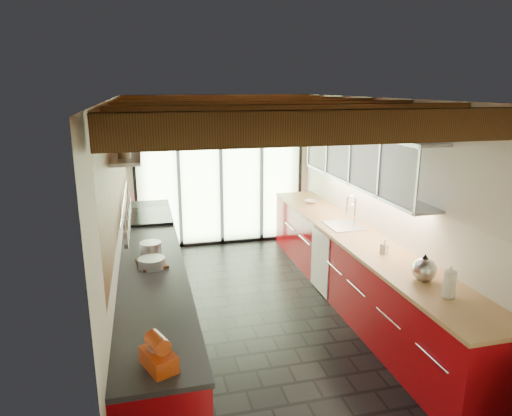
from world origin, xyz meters
name	(u,v)px	position (x,y,z in m)	size (l,w,h in m)	color
ground	(260,313)	(0.00, 0.00, 0.00)	(5.50, 5.50, 0.00)	black
room_shell	(260,183)	(0.00, 0.00, 1.65)	(5.50, 5.50, 5.50)	silver
ceiling_beams	(252,110)	(0.00, 0.38, 2.46)	(3.14, 5.06, 4.90)	#593316
glass_door	(221,151)	(0.00, 2.69, 1.66)	(2.95, 0.10, 2.90)	#C6EAAD
left_counter	(153,290)	(-1.28, 0.00, 0.46)	(0.68, 5.00, 0.92)	#96080E
range_stove	(150,247)	(-1.28, 1.45, 0.47)	(0.66, 0.90, 0.97)	silver
right_counter	(356,269)	(1.27, 0.00, 0.46)	(0.68, 5.00, 0.92)	#96080E
sink_assembly	(345,223)	(1.29, 0.40, 0.96)	(0.45, 0.52, 0.43)	silver
upper_cabinets_right	(363,158)	(1.43, 0.30, 1.85)	(0.34, 3.00, 3.00)	silver
left_wall_fixtures	(127,169)	(-1.47, 0.18, 1.85)	(0.28, 2.60, 0.96)	silver
stand_mixer	(158,354)	(-1.27, -2.24, 1.02)	(0.26, 0.32, 0.26)	#C63E0F
pot_large	(151,249)	(-1.27, -0.09, 1.00)	(0.24, 0.24, 0.15)	silver
pot_small	(152,263)	(-1.27, -0.46, 0.97)	(0.27, 0.27, 0.11)	silver
cutting_board	(152,263)	(-1.27, -0.38, 0.94)	(0.26, 0.37, 0.03)	brown
kettle	(424,268)	(1.27, -1.41, 1.04)	(0.27, 0.31, 0.28)	silver
paper_towel	(449,284)	(1.27, -1.79, 1.04)	(0.13, 0.13, 0.29)	white
soap_bottle	(385,246)	(1.27, -0.66, 1.00)	(0.07, 0.08, 0.17)	silver
bowl	(310,202)	(1.27, 1.68, 0.94)	(0.19, 0.19, 0.05)	silver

